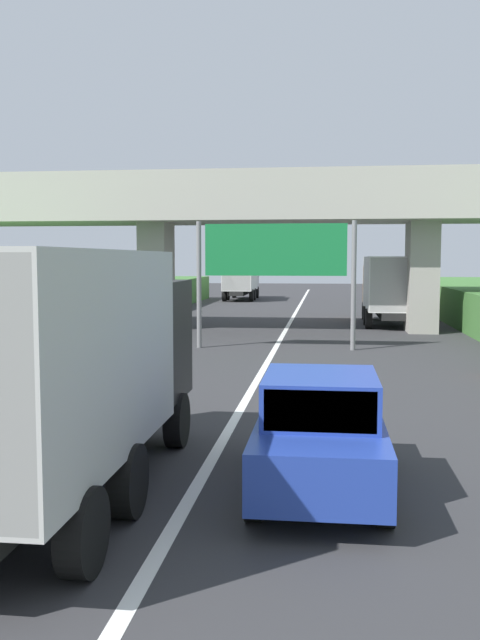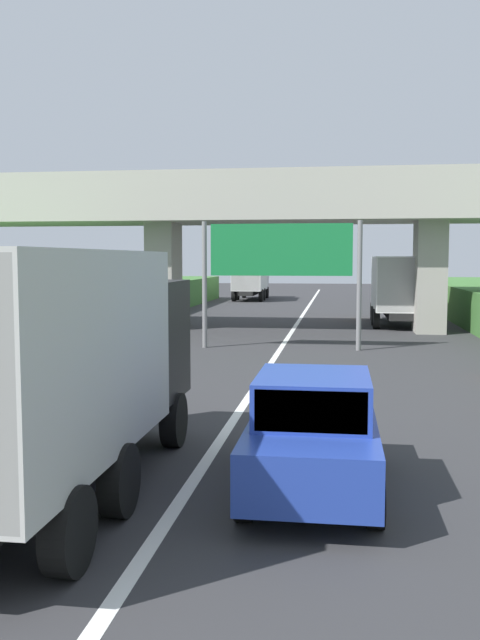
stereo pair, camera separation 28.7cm
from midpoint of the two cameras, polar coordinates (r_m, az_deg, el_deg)
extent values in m
cube|color=white|center=(24.86, 3.50, -2.64)|extent=(0.20, 101.72, 0.01)
cube|color=#ADA89E|center=(32.41, 4.68, 8.99)|extent=(40.00, 4.80, 1.10)
cube|color=#ADA89E|center=(30.30, 4.44, 11.35)|extent=(40.00, 0.36, 1.10)
cube|color=#ADA89E|center=(34.71, 4.93, 10.55)|extent=(40.00, 0.36, 1.10)
cube|color=#9F9A91|center=(33.30, -6.03, 3.61)|extent=(1.30, 2.20, 5.01)
cube|color=#9F9A91|center=(32.55, 15.57, 3.42)|extent=(1.30, 2.20, 5.01)
cylinder|color=slate|center=(25.90, -2.62, 2.90)|extent=(0.18, 0.18, 4.71)
cylinder|color=slate|center=(25.46, 10.10, 2.78)|extent=(0.18, 0.18, 4.71)
cube|color=#167238|center=(25.51, 3.71, 5.79)|extent=(5.20, 0.12, 1.90)
cube|color=white|center=(25.49, 3.70, 5.79)|extent=(4.89, 0.01, 1.67)
cube|color=black|center=(10.30, -13.48, -10.12)|extent=(1.10, 7.30, 0.36)
cube|color=black|center=(12.48, -9.20, -1.64)|extent=(2.10, 2.10, 2.10)
cube|color=#2D3842|center=(13.42, -7.92, 0.13)|extent=(1.89, 0.06, 0.90)
cube|color=#B7B7B2|center=(9.06, -16.12, -2.70)|extent=(2.30, 5.20, 2.60)
cylinder|color=black|center=(13.04, -13.22, -7.71)|extent=(0.30, 0.96, 0.96)
cylinder|color=black|center=(12.47, -4.80, -8.18)|extent=(0.30, 0.96, 0.96)
cylinder|color=black|center=(7.79, -12.83, -16.55)|extent=(0.30, 0.96, 0.96)
cylinder|color=black|center=(9.29, -9.00, -12.88)|extent=(0.30, 0.96, 0.96)
cube|color=black|center=(56.57, 1.10, 2.35)|extent=(1.10, 7.30, 0.36)
cube|color=#B2B5B7|center=(59.11, 1.41, 3.66)|extent=(2.10, 2.10, 2.10)
cube|color=#2D3842|center=(60.11, 1.53, 3.97)|extent=(1.89, 0.06, 0.90)
cube|color=silver|center=(55.48, 0.97, 3.83)|extent=(2.30, 5.20, 2.60)
cube|color=#A8A8A4|center=(52.92, 0.61, 3.77)|extent=(2.21, 0.04, 2.50)
cylinder|color=black|center=(59.28, 0.48, 2.31)|extent=(0.30, 0.96, 0.96)
cylinder|color=black|center=(59.05, 2.34, 2.29)|extent=(0.30, 0.96, 0.96)
cylinder|color=black|center=(54.27, -0.35, 2.05)|extent=(0.30, 0.96, 0.96)
cylinder|color=black|center=(54.00, 1.90, 2.03)|extent=(0.30, 0.96, 0.96)
cylinder|color=black|center=(55.94, -0.09, 2.14)|extent=(0.30, 0.96, 0.96)
cylinder|color=black|center=(55.67, 2.09, 2.12)|extent=(0.30, 0.96, 0.96)
cube|color=black|center=(36.15, 12.87, 0.70)|extent=(1.10, 7.30, 0.36)
cube|color=orange|center=(38.67, 12.59, 2.80)|extent=(2.10, 2.10, 2.10)
cube|color=#2D3842|center=(39.68, 12.49, 3.29)|extent=(1.89, 0.06, 0.90)
cube|color=silver|center=(35.03, 13.06, 2.98)|extent=(2.30, 5.20, 2.60)
cube|color=#A8A8A4|center=(32.46, 13.44, 2.82)|extent=(2.21, 0.04, 2.50)
cylinder|color=black|center=(38.69, 11.12, 0.74)|extent=(0.30, 0.96, 0.96)
cylinder|color=black|center=(38.84, 13.98, 0.70)|extent=(0.30, 0.96, 0.96)
cylinder|color=black|center=(33.62, 11.39, 0.10)|extent=(0.30, 0.96, 0.96)
cylinder|color=black|center=(33.81, 15.01, 0.05)|extent=(0.30, 0.96, 0.96)
cylinder|color=black|center=(35.31, 11.24, 0.33)|extent=(0.30, 0.96, 0.96)
cylinder|color=black|center=(35.49, 14.69, 0.29)|extent=(0.30, 0.96, 0.96)
cube|color=#233D9E|center=(10.13, 6.87, -10.03)|extent=(1.76, 4.10, 0.76)
cube|color=#233D9E|center=(9.83, 6.89, -6.32)|extent=(1.56, 1.90, 0.64)
cube|color=#2D3842|center=(8.93, 6.75, -7.48)|extent=(1.44, 0.06, 0.54)
cylinder|color=black|center=(11.50, 2.85, -10.13)|extent=(0.22, 0.64, 0.64)
cylinder|color=black|center=(11.48, 11.16, -10.26)|extent=(0.22, 0.64, 0.64)
cylinder|color=black|center=(9.09, 1.30, -14.30)|extent=(0.22, 0.64, 0.64)
cylinder|color=black|center=(9.05, 12.01, -14.49)|extent=(0.22, 0.64, 0.64)
camera|label=1|loc=(0.14, -89.46, 0.05)|focal=38.90mm
camera|label=2|loc=(0.14, 90.54, -0.05)|focal=38.90mm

